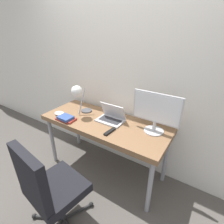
{
  "coord_description": "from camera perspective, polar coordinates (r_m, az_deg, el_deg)",
  "views": [
    {
      "loc": [
        1.09,
        -1.18,
        1.82
      ],
      "look_at": [
        0.13,
        0.28,
        0.95
      ],
      "focal_mm": 28.0,
      "sensor_mm": 36.0,
      "label": 1
    }
  ],
  "objects": [
    {
      "name": "ground_plane",
      "position": [
        2.43,
        -6.81,
        -22.34
      ],
      "size": [
        12.0,
        12.0,
        0.0
      ],
      "primitive_type": "plane",
      "color": "#514C47"
    },
    {
      "name": "wall_back",
      "position": [
        2.23,
        2.98,
        12.94
      ],
      "size": [
        8.0,
        0.05,
        2.6
      ],
      "color": "silver",
      "rests_on": "ground_plane"
    },
    {
      "name": "desk",
      "position": [
        2.16,
        -2.51,
        -4.77
      ],
      "size": [
        1.59,
        0.63,
        0.77
      ],
      "color": "brown",
      "rests_on": "ground_plane"
    },
    {
      "name": "laptop",
      "position": [
        2.13,
        -0.3,
        -1.77
      ],
      "size": [
        0.32,
        0.21,
        0.21
      ],
      "color": "silver",
      "rests_on": "desk"
    },
    {
      "name": "monitor",
      "position": [
        1.88,
        14.24,
        0.26
      ],
      "size": [
        0.51,
        0.22,
        0.44
      ],
      "color": "#B7B7BC",
      "rests_on": "desk"
    },
    {
      "name": "desk_lamp",
      "position": [
        2.2,
        -11.0,
        5.87
      ],
      "size": [
        0.14,
        0.29,
        0.4
      ],
      "color": "#4C4C51",
      "rests_on": "desk"
    },
    {
      "name": "office_chair",
      "position": [
        1.74,
        -20.17,
        -21.95
      ],
      "size": [
        0.64,
        0.64,
        1.01
      ],
      "color": "black",
      "rests_on": "ground_plane"
    },
    {
      "name": "book_stack",
      "position": [
        2.22,
        -14.86,
        -1.98
      ],
      "size": [
        0.25,
        0.16,
        0.05
      ],
      "color": "#B2382D",
      "rests_on": "desk"
    },
    {
      "name": "tv_remote",
      "position": [
        1.92,
        -0.76,
        -6.41
      ],
      "size": [
        0.05,
        0.17,
        0.02
      ],
      "color": "black",
      "rests_on": "desk"
    },
    {
      "name": "game_controller",
      "position": [
        2.38,
        -16.75,
        -0.43
      ],
      "size": [
        0.15,
        0.11,
        0.04
      ],
      "color": "white",
      "rests_on": "desk"
    }
  ]
}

